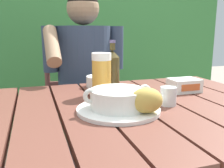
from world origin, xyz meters
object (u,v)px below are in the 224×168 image
Objects in this scene: soup_bowl at (118,98)px; diner_bowl at (100,81)px; beer_bottle at (112,70)px; water_glass_small at (168,96)px; beer_glass at (102,74)px; serving_plate at (118,109)px; person_eating at (85,77)px; table_knife at (152,100)px; bread_roll at (146,100)px; butter_tub at (184,85)px; chair_near_diner at (81,108)px.

diner_bowl is (0.04, 0.37, -0.02)m from soup_bowl.
beer_bottle reaches higher than water_glass_small.
soup_bowl is 1.36× the size of beer_glass.
water_glass_small is (0.13, -0.25, -0.06)m from beer_bottle.
serving_plate is at bearing 0.00° from soup_bowl.
person_eating is 8.60× the size of table_knife.
serving_plate is 0.24m from beer_glass.
person_eating is 0.46m from beer_bottle.
bread_roll is 0.64× the size of beer_glass.
beer_bottle is at bearing 89.86° from bread_roll.
butter_tub is (0.36, 0.17, -0.02)m from soup_bowl.
bread_roll is 0.83× the size of diner_bowl.
table_knife is at bearing -44.51° from beer_glass.
person_eating is at bearing 102.31° from water_glass_small.
beer_glass is 2.62× the size of water_glass_small.
butter_tub is at bearing 42.94° from water_glass_small.
chair_near_diner is at bearing 87.42° from serving_plate.
serving_plate is 0.11m from bread_roll.
person_eating is 0.34m from diner_bowl.
water_glass_small is at bearing 34.17° from bread_roll.
butter_tub is at bearing 25.17° from soup_bowl.
diner_bowl is at bearing 92.95° from bread_roll.
beer_bottle is 1.55× the size of table_knife.
soup_bowl is 0.10m from bread_roll.
beer_glass is at bearing -149.51° from beer_bottle.
soup_bowl is at bearing -93.07° from person_eating.
diner_bowl is (0.03, 0.14, -0.06)m from beer_glass.
butter_tub is (0.17, 0.16, -0.00)m from water_glass_small.
bread_roll is (0.06, -0.07, 0.05)m from serving_plate.
person_eating is 4.49× the size of serving_plate.
bread_roll is at bearing -88.10° from person_eating.
chair_near_diner is 4.36× the size of beer_bottle.
bread_roll is 0.50× the size of beer_bottle.
beer_bottle is (0.06, 0.03, 0.01)m from beer_glass.
water_glass_small is at bearing -66.08° from table_knife.
serving_plate is 0.40m from butter_tub.
diner_bowl is (-0.15, 0.36, -0.01)m from water_glass_small.
bread_roll is at bearing -49.40° from soup_bowl.
bread_roll is 0.77× the size of table_knife.
person_eating is 11.14× the size of bread_roll.
chair_near_diner is 3.52× the size of serving_plate.
beer_bottle is (0.06, 0.26, 0.05)m from soup_bowl.
person_eating is 0.64m from table_knife.
bread_roll is 0.19m from table_knife.
beer_glass reaches higher than water_glass_small.
soup_bowl reaches higher than diner_bowl.
soup_bowl is at bearing 130.60° from bread_roll.
chair_near_diner is at bearing 87.42° from soup_bowl.
chair_near_diner is 0.95m from serving_plate.
soup_bowl is 0.28m from beer_bottle.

